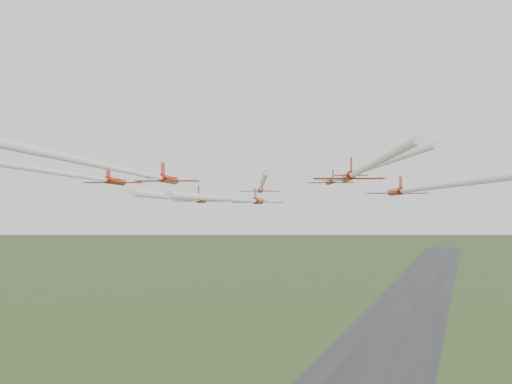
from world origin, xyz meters
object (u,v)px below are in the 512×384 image
(jet_lead, at_px, (261,187))
(jet_row4_left, at_px, (130,171))
(jet_row3_left, at_px, (96,178))
(jet_row3_right, at_px, (418,189))
(jet_row2_right, at_px, (346,176))
(jet_row2_left, at_px, (191,199))
(jet_row3_mid, at_px, (245,200))
(jet_row4_right, at_px, (357,173))

(jet_lead, distance_m, jet_row4_left, 43.96)
(jet_row3_left, relative_size, jet_row3_right, 0.78)
(jet_row2_right, relative_size, jet_row4_left, 0.99)
(jet_row2_left, height_order, jet_row3_mid, jet_row2_left)
(jet_row4_left, bearing_deg, jet_row4_right, 22.83)
(jet_row3_mid, relative_size, jet_row4_right, 1.19)
(jet_row2_left, height_order, jet_row3_right, jet_row3_right)
(jet_lead, relative_size, jet_row3_left, 1.40)
(jet_row3_mid, xyz_separation_m, jet_row3_right, (21.64, 4.24, 1.37))
(jet_row3_left, bearing_deg, jet_row2_right, 1.51)
(jet_row3_left, bearing_deg, jet_row3_mid, -16.31)
(jet_row2_left, relative_size, jet_row3_left, 1.25)
(jet_lead, xyz_separation_m, jet_row3_right, (27.54, -18.20, -1.07))
(jet_row2_left, distance_m, jet_row4_left, 28.91)
(jet_row2_left, distance_m, jet_row3_right, 32.85)
(jet_row3_left, xyz_separation_m, jet_row3_right, (44.42, 5.19, -1.85))
(jet_lead, height_order, jet_row4_right, jet_row4_right)
(jet_lead, height_order, jet_row2_right, jet_row2_right)
(jet_row3_left, bearing_deg, jet_row2_left, 13.45)
(jet_lead, xyz_separation_m, jet_row4_right, (21.58, -27.71, 0.57))
(jet_lead, distance_m, jet_row2_right, 20.20)
(jet_row2_right, xyz_separation_m, jet_row3_right, (10.58, -7.27, -2.15))
(jet_row2_right, height_order, jet_row4_right, jet_row2_right)
(jet_lead, height_order, jet_row2_left, jet_lead)
(jet_row3_left, height_order, jet_row3_mid, jet_row3_left)
(jet_row3_mid, distance_m, jet_row4_left, 21.96)
(jet_row3_mid, height_order, jet_row4_left, jet_row4_left)
(jet_row3_left, bearing_deg, jet_row4_left, -65.86)
(jet_row3_mid, distance_m, jet_row4_right, 16.82)
(jet_lead, bearing_deg, jet_row3_mid, -95.87)
(jet_row3_left, distance_m, jet_row4_right, 38.70)
(jet_lead, bearing_deg, jet_row2_left, -128.63)
(jet_row2_left, height_order, jet_row4_right, jet_row4_right)
(jet_row3_mid, bearing_deg, jet_row3_right, -2.62)
(jet_row2_left, xyz_separation_m, jet_row4_left, (7.38, -27.85, 2.34))
(jet_row4_right, bearing_deg, jet_row4_left, -156.84)
(jet_row3_left, bearing_deg, jet_row4_right, -25.12)
(jet_row2_right, bearing_deg, jet_row4_right, -94.60)
(jet_row3_mid, distance_m, jet_row3_right, 22.10)
(jet_row2_left, xyz_separation_m, jet_row3_right, (32.77, -2.14, 1.06))
(jet_lead, distance_m, jet_row3_right, 33.03)
(jet_row2_right, relative_size, jet_row3_left, 1.35)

